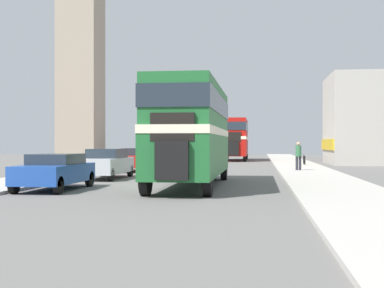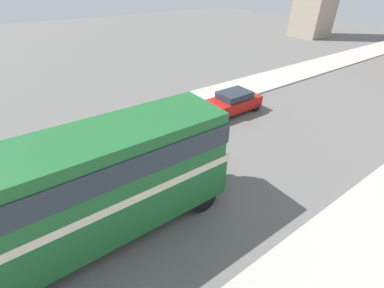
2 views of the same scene
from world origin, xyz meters
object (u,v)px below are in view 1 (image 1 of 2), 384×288
(pedestrian_walking, at_px, (298,154))
(car_parked_near, at_px, (55,171))
(car_parked_far, at_px, (137,159))
(bus_distant, at_px, (235,136))
(car_parked_mid, at_px, (106,163))
(double_decker_bus, at_px, (192,127))
(bicycle_on_pavement, at_px, (304,160))

(pedestrian_walking, bearing_deg, car_parked_near, -126.28)
(car_parked_near, relative_size, car_parked_far, 1.07)
(bus_distant, distance_m, car_parked_mid, 29.45)
(bus_distant, height_order, car_parked_near, bus_distant)
(bus_distant, relative_size, pedestrian_walking, 5.39)
(car_parked_near, distance_m, car_parked_mid, 6.49)
(car_parked_mid, bearing_deg, double_decker_bus, -40.85)
(double_decker_bus, relative_size, bicycle_on_pavement, 5.91)
(double_decker_bus, bearing_deg, car_parked_mid, 139.15)
(pedestrian_walking, bearing_deg, car_parked_mid, -143.71)
(bus_distant, xyz_separation_m, car_parked_far, (-5.26, -22.02, -1.75))
(double_decker_bus, distance_m, car_parked_near, 5.77)
(car_parked_far, bearing_deg, double_decker_bus, -66.13)
(bus_distant, bearing_deg, car_parked_far, -103.44)
(double_decker_bus, height_order, car_parked_mid, double_decker_bus)
(car_parked_mid, height_order, pedestrian_walking, pedestrian_walking)
(pedestrian_walking, bearing_deg, car_parked_far, -177.40)
(car_parked_mid, height_order, bicycle_on_pavement, car_parked_mid)
(car_parked_mid, distance_m, bicycle_on_pavement, 19.51)
(bus_distant, bearing_deg, bicycle_on_pavement, -65.41)
(pedestrian_walking, height_order, bicycle_on_pavement, pedestrian_walking)
(car_parked_near, height_order, bicycle_on_pavement, car_parked_near)
(car_parked_near, bearing_deg, car_parked_mid, 88.82)
(pedestrian_walking, relative_size, bicycle_on_pavement, 0.99)
(car_parked_near, xyz_separation_m, car_parked_mid, (0.13, 6.49, 0.05))
(bicycle_on_pavement, bearing_deg, car_parked_near, -116.52)
(car_parked_far, height_order, bicycle_on_pavement, car_parked_far)
(car_parked_mid, bearing_deg, pedestrian_walking, 36.29)
(car_parked_near, bearing_deg, bicycle_on_pavement, 63.48)
(car_parked_far, xyz_separation_m, bicycle_on_pavement, (11.16, 9.13, -0.28))
(double_decker_bus, xyz_separation_m, pedestrian_walking, (5.17, 11.58, -1.36))
(bus_distant, height_order, car_parked_mid, bus_distant)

